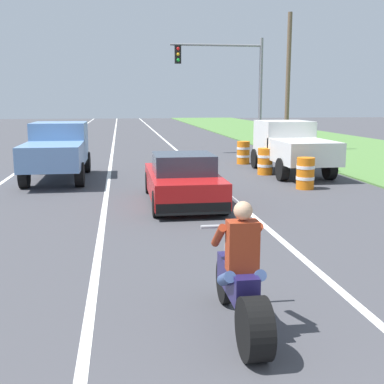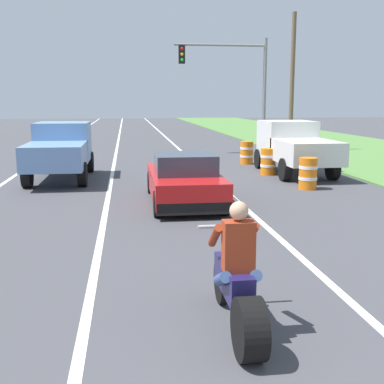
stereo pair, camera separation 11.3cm
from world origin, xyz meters
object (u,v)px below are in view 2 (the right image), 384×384
sports_car_red (184,180)px  traffic_light_mast_near (237,77)px  pickup_truck_left_lane_light_blue (60,148)px  pickup_truck_right_shoulder_white (294,145)px  motorcycle_with_rider (238,287)px  construction_barrel_nearest (308,173)px  construction_barrel_far (247,153)px  construction_barrel_mid (268,161)px

sports_car_red → traffic_light_mast_near: 14.03m
pickup_truck_left_lane_light_blue → pickup_truck_right_shoulder_white: bearing=1.5°
motorcycle_with_rider → pickup_truck_right_shoulder_white: size_ratio=0.46×
motorcycle_with_rider → construction_barrel_nearest: 10.36m
pickup_truck_right_shoulder_white → construction_barrel_far: bearing=108.4°
motorcycle_with_rider → traffic_light_mast_near: bearing=77.5°
pickup_truck_left_lane_light_blue → traffic_light_mast_near: 11.92m
pickup_truck_left_lane_light_blue → construction_barrel_mid: (7.60, 0.15, -0.60)m
pickup_truck_left_lane_light_blue → pickup_truck_right_shoulder_white: same height
pickup_truck_right_shoulder_white → traffic_light_mast_near: size_ratio=0.80×
traffic_light_mast_near → construction_barrel_mid: bearing=-93.8°
motorcycle_with_rider → sports_car_red: motorcycle_with_rider is taller
traffic_light_mast_near → construction_barrel_far: bearing=-96.7°
motorcycle_with_rider → traffic_light_mast_near: 21.41m
sports_car_red → traffic_light_mast_near: traffic_light_mast_near is taller
pickup_truck_right_shoulder_white → construction_barrel_nearest: 3.40m
sports_car_red → pickup_truck_left_lane_light_blue: 6.10m
pickup_truck_right_shoulder_white → traffic_light_mast_near: (-0.50, 7.98, 2.91)m
construction_barrel_nearest → traffic_light_mast_near: bearing=89.1°
pickup_truck_left_lane_light_blue → construction_barrel_nearest: size_ratio=4.80×
pickup_truck_right_shoulder_white → construction_barrel_far: pickup_truck_right_shoulder_white is taller
pickup_truck_left_lane_light_blue → traffic_light_mast_near: (8.14, 8.21, 2.91)m
motorcycle_with_rider → construction_barrel_mid: bearing=72.2°
construction_barrel_mid → traffic_light_mast_near: bearing=86.2°
pickup_truck_right_shoulder_white → construction_barrel_far: 3.42m
construction_barrel_far → pickup_truck_left_lane_light_blue: bearing=-155.7°
construction_barrel_nearest → construction_barrel_far: bearing=93.4°
construction_barrel_far → traffic_light_mast_near: bearing=83.3°
sports_car_red → construction_barrel_far: sports_car_red is taller
traffic_light_mast_near → construction_barrel_nearest: size_ratio=6.00×
sports_car_red → construction_barrel_nearest: sports_car_red is taller
construction_barrel_far → sports_car_red: bearing=-114.6°
motorcycle_with_rider → pickup_truck_left_lane_light_blue: pickup_truck_left_lane_light_blue is taller
motorcycle_with_rider → pickup_truck_left_lane_light_blue: (-3.57, 12.43, 0.51)m
pickup_truck_left_lane_light_blue → construction_barrel_mid: pickup_truck_left_lane_light_blue is taller
traffic_light_mast_near → pickup_truck_right_shoulder_white: bearing=-86.4°
pickup_truck_left_lane_light_blue → construction_barrel_far: 8.34m
motorcycle_with_rider → construction_barrel_nearest: (4.39, 9.38, -0.09)m
sports_car_red → construction_barrel_far: size_ratio=4.30×
sports_car_red → pickup_truck_left_lane_light_blue: bearing=129.2°
construction_barrel_nearest → pickup_truck_right_shoulder_white: bearing=78.4°
pickup_truck_left_lane_light_blue → pickup_truck_right_shoulder_white: 8.64m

